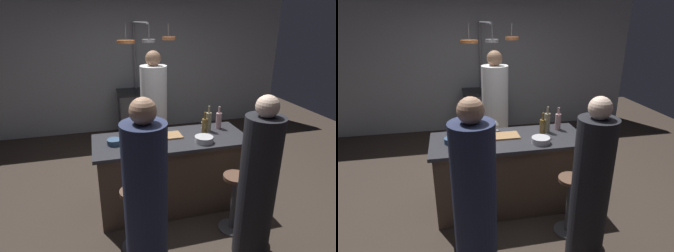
{
  "view_description": "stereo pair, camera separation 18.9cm",
  "coord_description": "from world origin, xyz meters",
  "views": [
    {
      "loc": [
        -0.81,
        -2.91,
        2.2
      ],
      "look_at": [
        0.0,
        0.15,
        1.0
      ],
      "focal_mm": 30.16,
      "sensor_mm": 36.0,
      "label": 1
    },
    {
      "loc": [
        -0.62,
        -2.95,
        2.2
      ],
      "look_at": [
        0.0,
        0.15,
        1.0
      ],
      "focal_mm": 30.16,
      "sensor_mm": 36.0,
      "label": 2
    }
  ],
  "objects": [
    {
      "name": "stove_range",
      "position": [
        0.0,
        2.45,
        0.45
      ],
      "size": [
        0.8,
        0.64,
        0.89
      ],
      "color": "#47474C",
      "rests_on": "ground_plane"
    },
    {
      "name": "pepper_mill",
      "position": [
        -0.3,
        -0.08,
        1.01
      ],
      "size": [
        0.05,
        0.05,
        0.21
      ],
      "primitive_type": "cylinder",
      "color": "#382319",
      "rests_on": "kitchen_island"
    },
    {
      "name": "cutting_board",
      "position": [
        -0.02,
        0.07,
        0.91
      ],
      "size": [
        0.32,
        0.22,
        0.02
      ],
      "primitive_type": "cube",
      "color": "#997047",
      "rests_on": "kitchen_island"
    },
    {
      "name": "wine_bottle_red",
      "position": [
        -0.33,
        0.03,
        1.03
      ],
      "size": [
        0.07,
        0.07,
        0.33
      ],
      "color": "#143319",
      "rests_on": "kitchen_island"
    },
    {
      "name": "mixing_bowl_blue",
      "position": [
        -0.65,
        0.0,
        0.93
      ],
      "size": [
        0.16,
        0.16,
        0.06
      ],
      "primitive_type": "cylinder",
      "color": "#334C6B",
      "rests_on": "kitchen_island"
    },
    {
      "name": "ground_plane",
      "position": [
        0.0,
        0.0,
        0.0
      ],
      "size": [
        9.0,
        9.0,
        0.0
      ],
      "primitive_type": "plane",
      "color": "#382D26"
    },
    {
      "name": "bar_stool_left",
      "position": [
        -0.55,
        -0.62,
        0.38
      ],
      "size": [
        0.28,
        0.28,
        0.68
      ],
      "color": "#4C4C51",
      "rests_on": "ground_plane"
    },
    {
      "name": "wine_glass_near_right_guest",
      "position": [
        0.48,
        0.21,
        1.01
      ],
      "size": [
        0.07,
        0.07,
        0.15
      ],
      "color": "silver",
      "rests_on": "kitchen_island"
    },
    {
      "name": "back_wall",
      "position": [
        0.0,
        2.85,
        1.3
      ],
      "size": [
        6.4,
        0.16,
        2.6
      ],
      "primitive_type": "cube",
      "color": "#9EA3A8",
      "rests_on": "ground_plane"
    },
    {
      "name": "chef",
      "position": [
        0.0,
        0.95,
        0.84
      ],
      "size": [
        0.38,
        0.38,
        1.81
      ],
      "color": "white",
      "rests_on": "ground_plane"
    },
    {
      "name": "mixing_bowl_steel",
      "position": [
        0.33,
        -0.2,
        0.93
      ],
      "size": [
        0.21,
        0.21,
        0.07
      ],
      "primitive_type": "cylinder",
      "color": "#B7B7BC",
      "rests_on": "kitchen_island"
    },
    {
      "name": "wine_glass_near_left_guest",
      "position": [
        -0.52,
        0.22,
        1.01
      ],
      "size": [
        0.07,
        0.07,
        0.15
      ],
      "color": "silver",
      "rests_on": "kitchen_island"
    },
    {
      "name": "wine_bottle_white",
      "position": [
        0.5,
        0.11,
        1.03
      ],
      "size": [
        0.07,
        0.07,
        0.32
      ],
      "color": "gray",
      "rests_on": "kitchen_island"
    },
    {
      "name": "kitchen_island",
      "position": [
        0.0,
        0.0,
        0.45
      ],
      "size": [
        1.8,
        0.72,
        0.9
      ],
      "color": "brown",
      "rests_on": "ground_plane"
    },
    {
      "name": "wine_bottle_rose",
      "position": [
        0.67,
        0.17,
        1.01
      ],
      "size": [
        0.07,
        0.07,
        0.29
      ],
      "color": "#B78C8E",
      "rests_on": "kitchen_island"
    },
    {
      "name": "bar_stool_right",
      "position": [
        0.53,
        -0.62,
        0.38
      ],
      "size": [
        0.28,
        0.28,
        0.68
      ],
      "color": "#4C4C51",
      "rests_on": "ground_plane"
    },
    {
      "name": "overhead_pot_rack",
      "position": [
        -0.02,
        1.92,
        1.67
      ],
      "size": [
        0.89,
        1.41,
        2.17
      ],
      "color": "gray",
      "rests_on": "ground_plane"
    },
    {
      "name": "wine_bottle_amber",
      "position": [
        0.41,
        -0.01,
        1.01
      ],
      "size": [
        0.07,
        0.07,
        0.29
      ],
      "color": "brown",
      "rests_on": "kitchen_island"
    },
    {
      "name": "guest_left",
      "position": [
        -0.49,
        -1.02,
        0.78
      ],
      "size": [
        0.36,
        0.36,
        1.69
      ],
      "color": "#262D4C",
      "rests_on": "ground_plane"
    },
    {
      "name": "wine_glass_by_chef",
      "position": [
        -0.1,
        0.27,
        1.01
      ],
      "size": [
        0.07,
        0.07,
        0.15
      ],
      "color": "silver",
      "rests_on": "kitchen_island"
    },
    {
      "name": "guest_right",
      "position": [
        0.55,
        -0.97,
        0.75
      ],
      "size": [
        0.34,
        0.34,
        1.63
      ],
      "color": "black",
      "rests_on": "ground_plane"
    }
  ]
}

